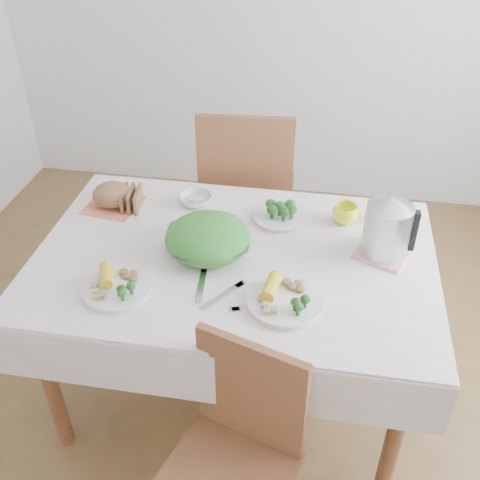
% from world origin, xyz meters
% --- Properties ---
extents(floor, '(3.60, 3.60, 0.00)m').
position_xyz_m(floor, '(0.00, 0.00, 0.00)').
color(floor, brown).
rests_on(floor, ground).
extents(dining_table, '(1.40, 0.90, 0.75)m').
position_xyz_m(dining_table, '(0.00, 0.00, 0.38)').
color(dining_table, brown).
rests_on(dining_table, floor).
extents(tablecloth, '(1.50, 1.00, 0.01)m').
position_xyz_m(tablecloth, '(0.00, 0.00, 0.76)').
color(tablecloth, white).
rests_on(tablecloth, dining_table).
extents(chair_near, '(0.49, 0.49, 0.85)m').
position_xyz_m(chair_near, '(0.10, -0.70, 0.47)').
color(chair_near, brown).
rests_on(chair_near, floor).
extents(chair_far, '(0.50, 0.50, 1.04)m').
position_xyz_m(chair_far, '(-0.08, 0.85, 0.46)').
color(chair_far, brown).
rests_on(chair_far, floor).
extents(salad_bowl, '(0.39, 0.39, 0.07)m').
position_xyz_m(salad_bowl, '(-0.10, 0.00, 0.80)').
color(salad_bowl, white).
rests_on(salad_bowl, tablecloth).
extents(dinner_plate_left, '(0.25, 0.25, 0.02)m').
position_xyz_m(dinner_plate_left, '(-0.36, -0.27, 0.77)').
color(dinner_plate_left, white).
rests_on(dinner_plate_left, tablecloth).
extents(dinner_plate_right, '(0.35, 0.35, 0.02)m').
position_xyz_m(dinner_plate_right, '(0.22, -0.24, 0.77)').
color(dinner_plate_right, white).
rests_on(dinner_plate_right, tablecloth).
extents(broccoli_plate, '(0.26, 0.26, 0.02)m').
position_xyz_m(broccoli_plate, '(0.14, 0.27, 0.77)').
color(broccoli_plate, beige).
rests_on(broccoli_plate, tablecloth).
extents(napkin, '(0.24, 0.24, 0.00)m').
position_xyz_m(napkin, '(-0.57, 0.26, 0.76)').
color(napkin, '#E67450').
rests_on(napkin, tablecloth).
extents(bread_loaf, '(0.18, 0.18, 0.10)m').
position_xyz_m(bread_loaf, '(-0.57, 0.26, 0.82)').
color(bread_loaf, brown).
rests_on(bread_loaf, napkin).
extents(fruit_bowl, '(0.15, 0.15, 0.04)m').
position_xyz_m(fruit_bowl, '(-0.22, 0.33, 0.78)').
color(fruit_bowl, white).
rests_on(fruit_bowl, tablecloth).
extents(yellow_mug, '(0.13, 0.13, 0.08)m').
position_xyz_m(yellow_mug, '(0.41, 0.29, 0.80)').
color(yellow_mug, '#F6FF28').
rests_on(yellow_mug, tablecloth).
extents(glass_tumbler, '(0.08, 0.08, 0.12)m').
position_xyz_m(glass_tumbler, '(0.59, 0.33, 0.83)').
color(glass_tumbler, white).
rests_on(glass_tumbler, tablecloth).
extents(pink_tray, '(0.24, 0.24, 0.01)m').
position_xyz_m(pink_tray, '(0.55, 0.10, 0.77)').
color(pink_tray, pink).
rests_on(pink_tray, tablecloth).
extents(electric_kettle, '(0.19, 0.19, 0.24)m').
position_xyz_m(electric_kettle, '(0.55, 0.10, 0.88)').
color(electric_kettle, '#B2B5BA').
rests_on(electric_kettle, pink_tray).
extents(fork_left, '(0.04, 0.19, 0.00)m').
position_xyz_m(fork_left, '(-0.08, -0.19, 0.76)').
color(fork_left, silver).
rests_on(fork_left, tablecloth).
extents(fork_right, '(0.13, 0.17, 0.00)m').
position_xyz_m(fork_right, '(0.00, -0.24, 0.76)').
color(fork_right, silver).
rests_on(fork_right, tablecloth).
extents(knife, '(0.16, 0.07, 0.00)m').
position_xyz_m(knife, '(0.13, -0.27, 0.76)').
color(knife, silver).
rests_on(knife, tablecloth).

